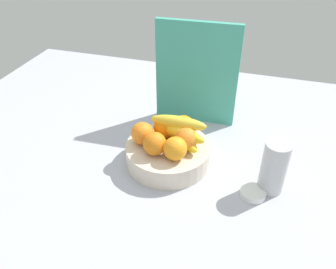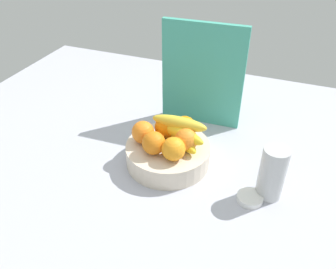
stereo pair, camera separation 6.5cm
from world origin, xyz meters
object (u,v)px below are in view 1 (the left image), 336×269
Objects in this scene: banana_bunch at (180,131)px; cutting_board at (198,75)px; fruit_bowl at (168,154)px; thermos_tumbler at (274,167)px; jar_lid at (253,193)px; orange_center at (186,139)px; orange_top_stack at (142,133)px; orange_back_right at (164,127)px; orange_front_left at (155,144)px; orange_back_left at (183,126)px; orange_front_right at (175,149)px.

banana_bunch is 0.49× the size of cutting_board.
banana_bunch is at bearing -91.88° from cutting_board.
banana_bunch is (2.79, 2.62, 7.41)cm from fruit_bowl.
jar_lid is (-4.21, -4.10, -7.08)cm from thermos_tumbler.
orange_center and orange_top_stack have the same top height.
orange_back_right is at bearing 158.79° from jar_lid.
orange_center is 3.78cm from banana_bunch.
orange_top_stack reaches higher than fruit_bowl.
orange_center is at bearing 30.46° from orange_front_left.
orange_front_left is 0.43× the size of thermos_tumbler.
banana_bunch reaches higher than orange_front_left.
orange_back_left is 3.74cm from banana_bunch.
jar_lid is (23.77, -9.70, -9.81)cm from banana_bunch.
orange_center is 1.00× the size of orange_back_left.
orange_front_right and orange_center have the same top height.
banana_bunch is at bearing 96.31° from orange_front_right.
fruit_bowl is 3.73× the size of orange_front_right.
cutting_board reaches higher than orange_back_left.
jar_lid is at bearing -4.78° from orange_front_left.
orange_front_left is 12.26cm from orange_back_left.
banana_bunch is at bearing 138.39° from orange_center.
orange_front_right is 32.42cm from cutting_board.
orange_front_right is 24.70cm from jar_lid.
orange_top_stack is (-13.25, -1.00, 0.00)cm from orange_center.
orange_front_left is 6.28cm from orange_front_right.
banana_bunch reaches higher than orange_front_right.
orange_back_left is (5.60, 10.91, 0.00)cm from orange_front_left.
thermos_tumbler reaches higher than jar_lid.
orange_front_left is 0.19× the size of cutting_board.
orange_back_left is at bearing 86.78° from banana_bunch.
fruit_bowl is at bearing 125.20° from orange_front_right.
jar_lid is at bearing -135.74° from thermos_tumbler.
orange_top_stack is 38.57cm from thermos_tumbler.
fruit_bowl is 3.73× the size of orange_center.
cutting_board is at bearing 91.85° from orange_front_right.
orange_front_right is 1.00× the size of orange_back_left.
fruit_bowl is 3.61× the size of jar_lid.
thermos_tumbler is at bearing -5.53° from fruit_bowl.
orange_front_left is at bearing 175.22° from jar_lid.
cutting_board reaches higher than orange_front_right.
jar_lid is at bearing -22.20° from banana_bunch.
banana_bunch is (-0.21, -3.65, 0.77)cm from orange_back_left.
orange_front_left is 1.00× the size of orange_back_right.
cutting_board is (5.24, 30.82, 8.15)cm from orange_front_left.
jar_lid is (34.25, -6.23, -9.04)cm from orange_top_stack.
banana_bunch reaches higher than jar_lid.
orange_front_left is 30.63cm from jar_lid.
orange_center is 0.39× the size of banana_bunch.
orange_back_right is 32.33cm from jar_lid.
orange_front_left and orange_back_left have the same top height.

